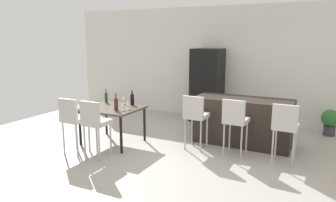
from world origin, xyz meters
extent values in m
plane|color=#ADA89E|center=(0.00, 0.00, 0.00)|extent=(10.00, 10.00, 0.00)
cube|color=silver|center=(0.00, 2.73, 1.45)|extent=(10.00, 0.12, 2.90)
cube|color=black|center=(0.55, 0.90, 0.46)|extent=(1.91, 0.78, 0.92)
cube|color=beige|center=(-0.15, 0.19, 0.65)|extent=(0.41, 0.41, 0.08)
cube|color=beige|center=(-0.15, 0.02, 0.87)|extent=(0.40, 0.07, 0.36)
cylinder|color=#B2B2B7|center=(-0.31, 0.36, 0.30)|extent=(0.03, 0.03, 0.61)
cylinder|color=#B2B2B7|center=(0.01, 0.35, 0.30)|extent=(0.03, 0.03, 0.61)
cylinder|color=#B2B2B7|center=(-0.31, 0.04, 0.30)|extent=(0.03, 0.03, 0.61)
cylinder|color=#B2B2B7|center=(0.01, 0.03, 0.30)|extent=(0.03, 0.03, 0.61)
cube|color=beige|center=(0.61, 0.19, 0.65)|extent=(0.42, 0.42, 0.08)
cube|color=beige|center=(0.61, 0.02, 0.87)|extent=(0.40, 0.08, 0.36)
cylinder|color=#B2B2B7|center=(0.46, 0.36, 0.30)|extent=(0.03, 0.03, 0.61)
cylinder|color=#B2B2B7|center=(0.78, 0.35, 0.30)|extent=(0.03, 0.03, 0.61)
cylinder|color=#B2B2B7|center=(0.45, 0.04, 0.30)|extent=(0.03, 0.03, 0.61)
cylinder|color=#B2B2B7|center=(0.77, 0.03, 0.30)|extent=(0.03, 0.03, 0.61)
cube|color=beige|center=(1.45, 0.19, 0.65)|extent=(0.40, 0.40, 0.08)
cube|color=beige|center=(1.45, 0.02, 0.87)|extent=(0.40, 0.06, 0.36)
cylinder|color=#B2B2B7|center=(1.29, 0.35, 0.30)|extent=(0.03, 0.03, 0.61)
cylinder|color=#B2B2B7|center=(1.61, 0.35, 0.30)|extent=(0.03, 0.03, 0.61)
cylinder|color=#B2B2B7|center=(1.29, 0.03, 0.30)|extent=(0.03, 0.03, 0.61)
cylinder|color=#B2B2B7|center=(1.61, 0.03, 0.30)|extent=(0.03, 0.03, 0.61)
cube|color=#4C4238|center=(-1.77, -0.28, 0.72)|extent=(1.11, 0.94, 0.04)
cylinder|color=black|center=(-2.26, 0.13, 0.35)|extent=(0.05, 0.05, 0.70)
cylinder|color=black|center=(-1.27, 0.13, 0.35)|extent=(0.05, 0.05, 0.70)
cylinder|color=black|center=(-2.26, -0.69, 0.35)|extent=(0.05, 0.05, 0.70)
cylinder|color=black|center=(-1.27, -0.69, 0.35)|extent=(0.05, 0.05, 0.70)
cube|color=beige|center=(-2.02, -1.05, 0.65)|extent=(0.40, 0.40, 0.08)
cube|color=beige|center=(-2.01, -1.22, 0.87)|extent=(0.40, 0.06, 0.36)
cylinder|color=#B2B2B7|center=(-2.18, -0.89, 0.30)|extent=(0.03, 0.03, 0.61)
cylinder|color=#B2B2B7|center=(-1.86, -0.88, 0.30)|extent=(0.03, 0.03, 0.61)
cylinder|color=#B2B2B7|center=(-2.17, -1.21, 0.30)|extent=(0.03, 0.03, 0.61)
cylinder|color=#B2B2B7|center=(-1.85, -1.20, 0.30)|extent=(0.03, 0.03, 0.61)
cube|color=beige|center=(-1.52, -1.05, 0.65)|extent=(0.40, 0.40, 0.08)
cube|color=beige|center=(-1.52, -1.22, 0.87)|extent=(0.40, 0.06, 0.36)
cylinder|color=#B2B2B7|center=(-1.68, -0.89, 0.30)|extent=(0.03, 0.03, 0.61)
cylinder|color=#B2B2B7|center=(-1.36, -0.89, 0.30)|extent=(0.03, 0.03, 0.61)
cylinder|color=#B2B2B7|center=(-1.68, -1.21, 0.30)|extent=(0.03, 0.03, 0.61)
cylinder|color=#B2B2B7|center=(-1.36, -1.21, 0.30)|extent=(0.03, 0.03, 0.61)
cylinder|color=#471E19|center=(-1.53, -0.46, 0.85)|extent=(0.08, 0.08, 0.23)
cylinder|color=#471E19|center=(-1.53, -0.46, 1.01)|extent=(0.03, 0.03, 0.10)
cylinder|color=#194723|center=(-2.17, 0.05, 0.84)|extent=(0.06, 0.06, 0.21)
cylinder|color=#194723|center=(-2.17, 0.05, 0.99)|extent=(0.02, 0.02, 0.09)
cylinder|color=black|center=(-1.54, 0.11, 0.85)|extent=(0.08, 0.08, 0.22)
cylinder|color=black|center=(-1.54, 0.11, 1.00)|extent=(0.03, 0.03, 0.08)
cylinder|color=silver|center=(-1.78, 0.13, 0.74)|extent=(0.06, 0.06, 0.00)
cylinder|color=silver|center=(-1.78, 0.13, 0.78)|extent=(0.01, 0.01, 0.08)
cone|color=silver|center=(-1.78, 0.13, 0.87)|extent=(0.07, 0.07, 0.09)
cylinder|color=silver|center=(-1.44, -0.38, 0.74)|extent=(0.06, 0.06, 0.00)
cylinder|color=silver|center=(-1.44, -0.38, 0.78)|extent=(0.01, 0.01, 0.08)
cone|color=silver|center=(-1.44, -0.38, 0.87)|extent=(0.07, 0.07, 0.09)
cylinder|color=silver|center=(-1.41, -0.26, 0.74)|extent=(0.06, 0.06, 0.00)
cylinder|color=silver|center=(-1.41, -0.26, 0.78)|extent=(0.01, 0.01, 0.08)
cone|color=silver|center=(-1.41, -0.26, 0.87)|extent=(0.07, 0.07, 0.09)
cube|color=black|center=(-0.72, 2.29, 0.92)|extent=(0.72, 0.68, 1.84)
cylinder|color=#38383D|center=(2.13, 2.28, 0.11)|extent=(0.24, 0.24, 0.22)
sphere|color=#2D6B33|center=(2.13, 2.28, 0.39)|extent=(0.38, 0.38, 0.38)
camera|label=1|loc=(2.01, -5.18, 2.10)|focal=33.50mm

